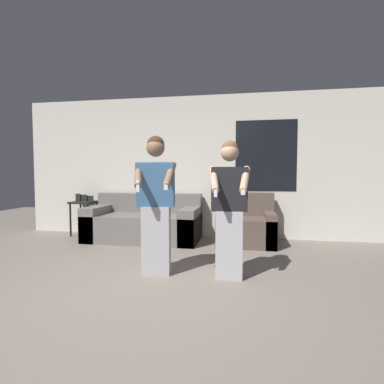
{
  "coord_description": "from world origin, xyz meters",
  "views": [
    {
      "loc": [
        0.96,
        -2.69,
        1.21
      ],
      "look_at": [
        0.35,
        0.77,
        1.0
      ],
      "focal_mm": 28.0,
      "sensor_mm": 36.0,
      "label": 1
    }
  ],
  "objects_px": {
    "side_table": "(84,207)",
    "person_left": "(156,205)",
    "person_right": "(229,209)",
    "armchair": "(246,227)",
    "couch": "(144,224)"
  },
  "relations": [
    {
      "from": "side_table",
      "to": "person_left",
      "type": "bearing_deg",
      "value": -43.66
    },
    {
      "from": "person_left",
      "to": "person_right",
      "type": "relative_size",
      "value": 1.04
    },
    {
      "from": "person_left",
      "to": "side_table",
      "type": "bearing_deg",
      "value": 136.34
    },
    {
      "from": "armchair",
      "to": "person_left",
      "type": "bearing_deg",
      "value": -121.11
    },
    {
      "from": "couch",
      "to": "person_right",
      "type": "xyz_separation_m",
      "value": [
        1.64,
        -1.75,
        0.5
      ]
    },
    {
      "from": "armchair",
      "to": "side_table",
      "type": "distance_m",
      "value": 3.18
    },
    {
      "from": "person_right",
      "to": "armchair",
      "type": "bearing_deg",
      "value": 83.6
    },
    {
      "from": "couch",
      "to": "side_table",
      "type": "xyz_separation_m",
      "value": [
        -1.32,
        0.23,
        0.26
      ]
    },
    {
      "from": "side_table",
      "to": "person_right",
      "type": "xyz_separation_m",
      "value": [
        2.97,
        -1.98,
        0.24
      ]
    },
    {
      "from": "side_table",
      "to": "person_left",
      "type": "relative_size",
      "value": 0.5
    },
    {
      "from": "armchair",
      "to": "side_table",
      "type": "xyz_separation_m",
      "value": [
        -3.17,
        0.22,
        0.26
      ]
    },
    {
      "from": "person_left",
      "to": "person_right",
      "type": "height_order",
      "value": "person_left"
    },
    {
      "from": "couch",
      "to": "armchair",
      "type": "distance_m",
      "value": 1.84
    },
    {
      "from": "armchair",
      "to": "person_right",
      "type": "bearing_deg",
      "value": -96.4
    },
    {
      "from": "couch",
      "to": "armchair",
      "type": "xyz_separation_m",
      "value": [
        1.84,
        0.01,
        -0.0
      ]
    }
  ]
}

